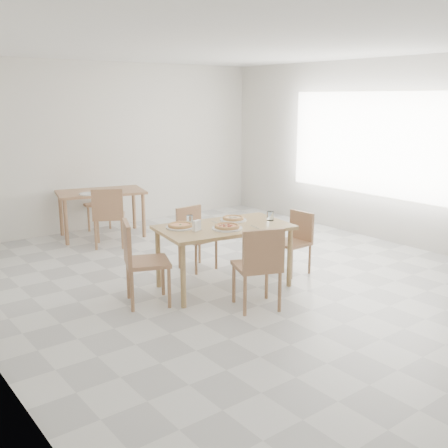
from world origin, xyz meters
TOP-DOWN VIEW (x-y plane):
  - room at (2.98, 0.30)m, footprint 7.28×7.00m
  - main_table at (-0.30, -0.17)m, footprint 1.64×1.10m
  - chair_south at (-0.44, -0.95)m, footprint 0.58×0.58m
  - chair_north at (-0.16, 0.66)m, footprint 0.43×0.43m
  - chair_west at (-1.35, -0.03)m, footprint 0.60×0.60m
  - chair_east at (0.77, -0.30)m, footprint 0.40×0.40m
  - plate_margherita at (-0.76, 0.06)m, footprint 0.33×0.33m
  - plate_mushroom at (-0.05, -0.03)m, footprint 0.32×0.32m
  - plate_pepperoni at (-0.36, -0.31)m, footprint 0.35×0.35m
  - pizza_margherita at (-0.76, 0.06)m, footprint 0.31×0.31m
  - pizza_mushroom at (-0.05, -0.03)m, footprint 0.33×0.33m
  - pizza_pepperoni at (-0.36, -0.31)m, footprint 0.36×0.36m
  - tumbler_a at (0.31, -0.30)m, footprint 0.08×0.08m
  - tumbler_b at (-0.55, 0.18)m, footprint 0.08×0.08m
  - napkin_holder at (-0.70, -0.19)m, footprint 0.12×0.09m
  - fork_a at (-0.06, -0.44)m, footprint 0.06×0.19m
  - fork_b at (-0.29, 0.03)m, footprint 0.03×0.16m
  - second_table at (-0.43, 2.90)m, footprint 1.50×1.08m
  - chair_back_s at (-0.63, 2.22)m, footprint 0.61×0.61m
  - chair_back_n at (-0.26, 3.57)m, footprint 0.48×0.48m
  - plate_empty at (-0.71, 2.73)m, footprint 0.28×0.28m

SIDE VIEW (x-z plane):
  - chair_east at x=0.77m, z-range 0.06..0.85m
  - chair_north at x=-0.16m, z-range 0.06..0.88m
  - chair_back_n at x=-0.26m, z-range 0.07..0.94m
  - chair_south at x=-0.44m, z-range 0.07..0.98m
  - chair_back_s at x=-0.63m, z-range 0.07..0.99m
  - chair_west at x=-1.35m, z-range 0.07..1.00m
  - second_table at x=-0.43m, z-range 0.28..1.03m
  - main_table at x=-0.30m, z-range 0.29..1.04m
  - fork_a at x=-0.06m, z-range 0.75..0.76m
  - fork_b at x=-0.29m, z-range 0.75..0.76m
  - plate_margherita at x=-0.76m, z-range 0.75..0.77m
  - plate_mushroom at x=-0.05m, z-range 0.75..0.77m
  - plate_pepperoni at x=-0.36m, z-range 0.75..0.77m
  - plate_empty at x=-0.71m, z-range 0.75..0.77m
  - pizza_margherita at x=-0.76m, z-range 0.76..0.80m
  - pizza_mushroom at x=-0.05m, z-range 0.76..0.80m
  - pizza_pepperoni at x=-0.36m, z-range 0.77..0.80m
  - tumbler_b at x=-0.55m, z-range 0.75..0.85m
  - tumbler_a at x=0.31m, z-range 0.75..0.86m
  - napkin_holder at x=-0.70m, z-range 0.75..0.88m
  - room at x=2.98m, z-range -2.00..5.00m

